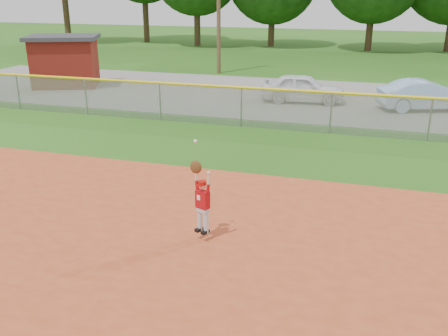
% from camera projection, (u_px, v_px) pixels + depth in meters
% --- Properties ---
extents(ground, '(120.00, 120.00, 0.00)m').
position_uv_depth(ground, '(275.00, 276.00, 9.17)').
color(ground, '#245413').
rests_on(ground, ground).
extents(parking_strip, '(44.00, 10.00, 0.03)m').
position_uv_depth(parking_strip, '(342.00, 100.00, 23.57)').
color(parking_strip, slate).
rests_on(parking_strip, ground).
extents(car_white_a, '(3.91, 1.87, 1.29)m').
position_uv_depth(car_white_a, '(303.00, 88.00, 22.88)').
color(car_white_a, white).
rests_on(car_white_a, parking_strip).
extents(car_blue, '(4.14, 2.60, 1.29)m').
position_uv_depth(car_blue, '(425.00, 95.00, 21.35)').
color(car_blue, '#90B2D7').
rests_on(car_blue, parking_strip).
extents(utility_shed, '(4.36, 3.93, 2.68)m').
position_uv_depth(utility_shed, '(65.00, 61.00, 26.41)').
color(utility_shed, '#5A130C').
rests_on(utility_shed, ground).
extents(outfield_fence, '(40.06, 0.10, 1.55)m').
position_uv_depth(outfield_fence, '(331.00, 110.00, 17.88)').
color(outfield_fence, gray).
rests_on(outfield_fence, ground).
extents(ballplayer, '(0.50, 0.33, 1.97)m').
position_uv_depth(ballplayer, '(202.00, 198.00, 10.14)').
color(ballplayer, silver).
rests_on(ballplayer, ground).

